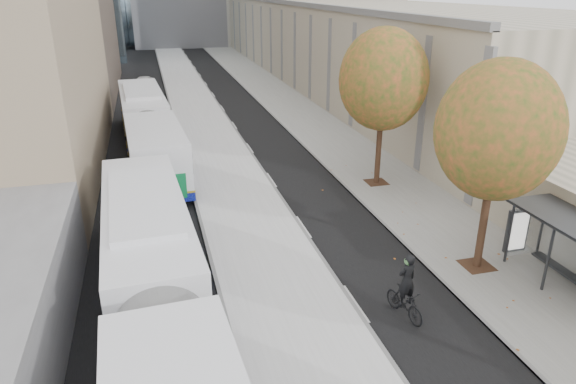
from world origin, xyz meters
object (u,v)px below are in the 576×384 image
object	(u,v)px
bus_far	(148,127)
cyclist	(405,294)
bus_near	(158,307)
distant_car	(143,83)

from	to	relation	value
bus_far	cyclist	xyz separation A→B (m)	(7.40, -19.61, -0.87)
bus_near	bus_far	bearing A→B (deg)	86.86
bus_far	cyclist	bearing A→B (deg)	-72.71
cyclist	distant_car	xyz separation A→B (m)	(-7.59, 40.99, -0.14)
bus_near	distant_car	xyz separation A→B (m)	(-0.15, 40.94, -0.99)
cyclist	distant_car	world-z (taller)	cyclist
cyclist	distant_car	size ratio (longest dim) A/B	0.55
bus_far	distant_car	world-z (taller)	bus_far
bus_far	cyclist	distance (m)	20.97
cyclist	bus_far	bearing A→B (deg)	98.05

